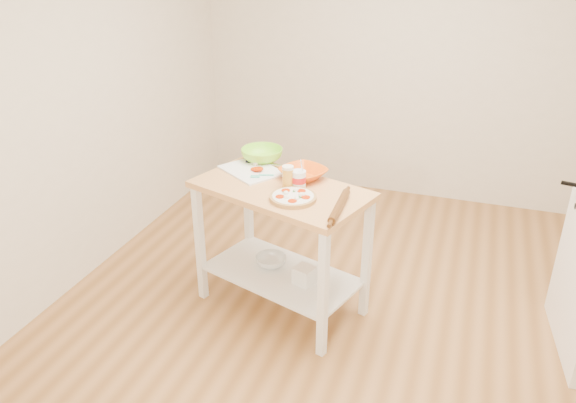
% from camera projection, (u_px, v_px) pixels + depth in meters
% --- Properties ---
extents(room_shell, '(4.04, 4.54, 2.74)m').
position_uv_depth(room_shell, '(356.00, 130.00, 3.14)').
color(room_shell, '#A36E3C').
rests_on(room_shell, ground).
extents(prep_island, '(1.23, 0.91, 0.90)m').
position_uv_depth(prep_island, '(281.00, 223.00, 3.65)').
color(prep_island, tan).
rests_on(prep_island, ground).
extents(pizza, '(0.28, 0.28, 0.05)m').
position_uv_depth(pizza, '(293.00, 197.00, 3.37)').
color(pizza, tan).
rests_on(pizza, prep_island).
extents(cutting_board, '(0.50, 0.47, 0.04)m').
position_uv_depth(cutting_board, '(252.00, 170.00, 3.78)').
color(cutting_board, white).
rests_on(cutting_board, prep_island).
extents(spatula, '(0.14, 0.09, 0.01)m').
position_uv_depth(spatula, '(261.00, 176.00, 3.66)').
color(spatula, '#47BFA4').
rests_on(spatula, cutting_board).
extents(knife, '(0.27, 0.03, 0.01)m').
position_uv_depth(knife, '(259.00, 163.00, 3.87)').
color(knife, silver).
rests_on(knife, cutting_board).
extents(orange_bowl, '(0.39, 0.39, 0.07)m').
position_uv_depth(orange_bowl, '(303.00, 173.00, 3.65)').
color(orange_bowl, '#EE5C0F').
rests_on(orange_bowl, prep_island).
extents(green_bowl, '(0.34, 0.34, 0.09)m').
position_uv_depth(green_bowl, '(262.00, 155.00, 3.93)').
color(green_bowl, '#8EE830').
rests_on(green_bowl, prep_island).
extents(beer_pint, '(0.07, 0.07, 0.15)m').
position_uv_depth(beer_pint, '(288.00, 177.00, 3.50)').
color(beer_pint, gold).
rests_on(beer_pint, prep_island).
extents(yogurt_tub, '(0.09, 0.09, 0.20)m').
position_uv_depth(yogurt_tub, '(299.00, 179.00, 3.51)').
color(yogurt_tub, white).
rests_on(yogurt_tub, prep_island).
extents(rolling_pin, '(0.06, 0.40, 0.05)m').
position_uv_depth(rolling_pin, '(339.00, 206.00, 3.24)').
color(rolling_pin, '#5D3615').
rests_on(rolling_pin, prep_island).
extents(shelf_glass_bowl, '(0.27, 0.27, 0.07)m').
position_uv_depth(shelf_glass_bowl, '(271.00, 261.00, 3.89)').
color(shelf_glass_bowl, silver).
rests_on(shelf_glass_bowl, prep_island).
extents(shelf_bin, '(0.15, 0.15, 0.12)m').
position_uv_depth(shelf_bin, '(304.00, 275.00, 3.68)').
color(shelf_bin, white).
rests_on(shelf_bin, prep_island).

